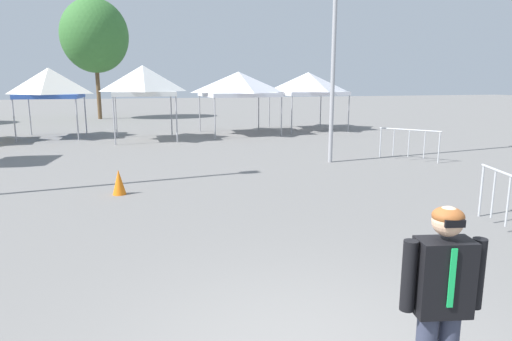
% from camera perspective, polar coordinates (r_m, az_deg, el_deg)
% --- Properties ---
extents(canopy_tent_left_of_center, '(2.93, 2.93, 3.30)m').
position_cam_1_polar(canopy_tent_left_of_center, '(23.59, -24.80, 10.07)').
color(canopy_tent_left_of_center, '#9E9EA3').
rests_on(canopy_tent_left_of_center, ground).
extents(canopy_tent_far_right, '(2.80, 2.80, 3.38)m').
position_cam_1_polar(canopy_tent_far_right, '(21.27, -14.16, 11.03)').
color(canopy_tent_far_right, '#9E9EA3').
rests_on(canopy_tent_far_right, ground).
extents(canopy_tent_right_of_center, '(3.70, 3.70, 3.15)m').
position_cam_1_polar(canopy_tent_right_of_center, '(23.15, -2.23, 10.92)').
color(canopy_tent_right_of_center, '#9E9EA3').
rests_on(canopy_tent_right_of_center, ground).
extents(canopy_tent_far_left, '(3.63, 3.63, 3.16)m').
position_cam_1_polar(canopy_tent_far_left, '(25.42, 6.64, 10.92)').
color(canopy_tent_far_left, '#9E9EA3').
rests_on(canopy_tent_far_left, ground).
extents(person_foreground, '(0.64, 0.32, 1.78)m').
position_cam_1_polar(person_foreground, '(3.87, 22.46, -14.93)').
color(person_foreground, '#33384C').
rests_on(person_foreground, ground).
extents(tree_behind_tents_center, '(4.61, 4.61, 8.32)m').
position_cam_1_polar(tree_behind_tents_center, '(34.45, -19.84, 15.81)').
color(tree_behind_tents_center, brown).
rests_on(tree_behind_tents_center, ground).
extents(crowd_barrier_near_person, '(1.34, 1.68, 1.08)m').
position_cam_1_polar(crowd_barrier_near_person, '(16.27, 18.90, 3.87)').
color(crowd_barrier_near_person, '#B7BABF').
rests_on(crowd_barrier_near_person, ground).
extents(crowd_barrier_by_lift, '(0.68, 2.02, 1.08)m').
position_cam_1_polar(crowd_barrier_by_lift, '(9.14, 29.50, -2.41)').
color(crowd_barrier_by_lift, '#B7BABF').
rests_on(crowd_barrier_by_lift, ground).
extents(traffic_cone_lot_center, '(0.32, 0.32, 0.61)m').
position_cam_1_polar(traffic_cone_lot_center, '(11.25, -17.04, -1.42)').
color(traffic_cone_lot_center, orange).
rests_on(traffic_cone_lot_center, ground).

